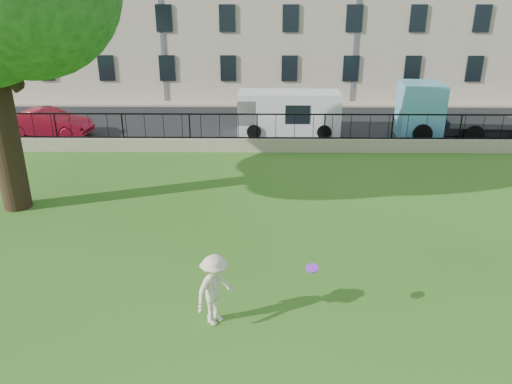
{
  "coord_description": "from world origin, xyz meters",
  "views": [
    {
      "loc": [
        0.22,
        -9.62,
        6.72
      ],
      "look_at": [
        0.06,
        3.5,
        1.43
      ],
      "focal_mm": 35.0,
      "sensor_mm": 36.0,
      "label": 1
    }
  ],
  "objects_px": {
    "man": "(215,290)",
    "white_van": "(289,113)",
    "frisbee": "(312,268)",
    "red_sedan": "(49,123)",
    "blue_truck": "(466,111)"
  },
  "relations": [
    {
      "from": "red_sedan",
      "to": "blue_truck",
      "type": "height_order",
      "value": "blue_truck"
    },
    {
      "from": "white_van",
      "to": "blue_truck",
      "type": "distance_m",
      "value": 8.58
    },
    {
      "from": "frisbee",
      "to": "man",
      "type": "bearing_deg",
      "value": -175.66
    },
    {
      "from": "frisbee",
      "to": "red_sedan",
      "type": "distance_m",
      "value": 18.84
    },
    {
      "from": "frisbee",
      "to": "red_sedan",
      "type": "bearing_deg",
      "value": 128.18
    },
    {
      "from": "frisbee",
      "to": "red_sedan",
      "type": "relative_size",
      "value": 0.07
    },
    {
      "from": "man",
      "to": "white_van",
      "type": "xyz_separation_m",
      "value": [
        2.32,
        15.61,
        0.24
      ]
    },
    {
      "from": "white_van",
      "to": "blue_truck",
      "type": "relative_size",
      "value": 0.79
    },
    {
      "from": "frisbee",
      "to": "white_van",
      "type": "relative_size",
      "value": 0.05
    },
    {
      "from": "blue_truck",
      "to": "man",
      "type": "bearing_deg",
      "value": -121.7
    },
    {
      "from": "white_van",
      "to": "blue_truck",
      "type": "bearing_deg",
      "value": -3.65
    },
    {
      "from": "man",
      "to": "white_van",
      "type": "distance_m",
      "value": 15.78
    },
    {
      "from": "frisbee",
      "to": "white_van",
      "type": "distance_m",
      "value": 15.46
    },
    {
      "from": "frisbee",
      "to": "blue_truck",
      "type": "height_order",
      "value": "blue_truck"
    },
    {
      "from": "red_sedan",
      "to": "white_van",
      "type": "height_order",
      "value": "white_van"
    }
  ]
}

